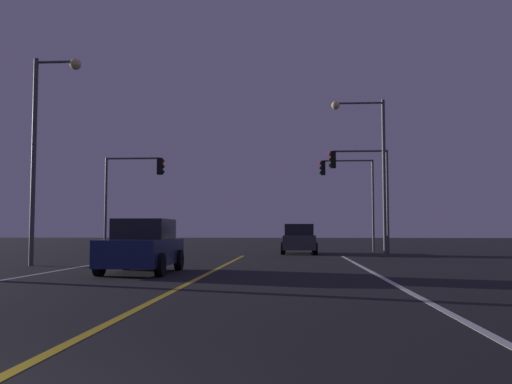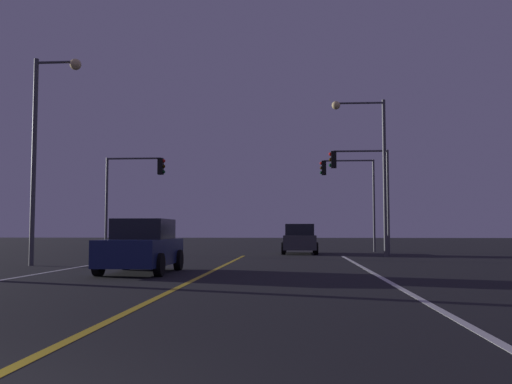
{
  "view_description": "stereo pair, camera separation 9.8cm",
  "coord_description": "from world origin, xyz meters",
  "px_view_note": "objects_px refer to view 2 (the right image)",
  "views": [
    {
      "loc": [
        2.66,
        -3.45,
        1.34
      ],
      "look_at": [
        1.09,
        20.14,
        2.94
      ],
      "focal_mm": 39.81,
      "sensor_mm": 36.0,
      "label": 1
    },
    {
      "loc": [
        2.76,
        -3.45,
        1.34
      ],
      "look_at": [
        1.09,
        20.14,
        2.94
      ],
      "focal_mm": 39.81,
      "sensor_mm": 36.0,
      "label": 2
    }
  ],
  "objects_px": {
    "traffic_light_near_left": "(135,182)",
    "street_lamp_left_mid": "(45,134)",
    "car_oncoming": "(142,247)",
    "traffic_light_far_right": "(348,183)",
    "car_ahead_far": "(300,239)",
    "street_lamp_right_far": "(372,156)",
    "traffic_light_near_right": "(360,177)"
  },
  "relations": [
    {
      "from": "traffic_light_near_left",
      "to": "street_lamp_left_mid",
      "type": "height_order",
      "value": "street_lamp_left_mid"
    },
    {
      "from": "car_oncoming",
      "to": "traffic_light_far_right",
      "type": "relative_size",
      "value": 0.74
    },
    {
      "from": "traffic_light_near_left",
      "to": "car_ahead_far",
      "type": "bearing_deg",
      "value": 14.59
    },
    {
      "from": "street_lamp_left_mid",
      "to": "street_lamp_right_far",
      "type": "bearing_deg",
      "value": 31.28
    },
    {
      "from": "traffic_light_near_left",
      "to": "street_lamp_left_mid",
      "type": "bearing_deg",
      "value": -94.89
    },
    {
      "from": "car_oncoming",
      "to": "street_lamp_right_far",
      "type": "relative_size",
      "value": 0.53
    },
    {
      "from": "car_oncoming",
      "to": "car_ahead_far",
      "type": "height_order",
      "value": "same"
    },
    {
      "from": "car_oncoming",
      "to": "traffic_light_near_right",
      "type": "relative_size",
      "value": 0.76
    },
    {
      "from": "car_ahead_far",
      "to": "traffic_light_near_right",
      "type": "height_order",
      "value": "traffic_light_near_right"
    },
    {
      "from": "traffic_light_near_left",
      "to": "street_lamp_right_far",
      "type": "xyz_separation_m",
      "value": [
        12.69,
        -1.28,
        1.16
      ]
    },
    {
      "from": "car_ahead_far",
      "to": "street_lamp_right_far",
      "type": "relative_size",
      "value": 0.53
    },
    {
      "from": "traffic_light_far_right",
      "to": "street_lamp_left_mid",
      "type": "bearing_deg",
      "value": 49.22
    },
    {
      "from": "traffic_light_near_right",
      "to": "traffic_light_near_left",
      "type": "bearing_deg",
      "value": 0.0
    },
    {
      "from": "car_ahead_far",
      "to": "traffic_light_far_right",
      "type": "height_order",
      "value": "traffic_light_far_right"
    },
    {
      "from": "car_ahead_far",
      "to": "street_lamp_left_mid",
      "type": "bearing_deg",
      "value": 140.3
    },
    {
      "from": "traffic_light_far_right",
      "to": "traffic_light_near_left",
      "type": "bearing_deg",
      "value": 24.42
    },
    {
      "from": "traffic_light_near_left",
      "to": "traffic_light_far_right",
      "type": "xyz_separation_m",
      "value": [
        12.12,
        5.5,
        0.31
      ]
    },
    {
      "from": "traffic_light_far_right",
      "to": "street_lamp_right_far",
      "type": "height_order",
      "value": "street_lamp_right_far"
    },
    {
      "from": "street_lamp_left_mid",
      "to": "street_lamp_right_far",
      "type": "height_order",
      "value": "street_lamp_right_far"
    },
    {
      "from": "car_oncoming",
      "to": "street_lamp_left_mid",
      "type": "xyz_separation_m",
      "value": [
        -4.76,
        3.23,
        4.22
      ]
    },
    {
      "from": "traffic_light_far_right",
      "to": "traffic_light_near_right",
      "type": "bearing_deg",
      "value": 91.13
    },
    {
      "from": "car_oncoming",
      "to": "traffic_light_far_right",
      "type": "xyz_separation_m",
      "value": [
        8.17,
        18.22,
        3.47
      ]
    },
    {
      "from": "traffic_light_near_right",
      "to": "street_lamp_right_far",
      "type": "height_order",
      "value": "street_lamp_right_far"
    },
    {
      "from": "car_ahead_far",
      "to": "traffic_light_near_left",
      "type": "relative_size",
      "value": 0.81
    },
    {
      "from": "traffic_light_far_right",
      "to": "street_lamp_left_mid",
      "type": "height_order",
      "value": "street_lamp_left_mid"
    },
    {
      "from": "car_oncoming",
      "to": "street_lamp_left_mid",
      "type": "height_order",
      "value": "street_lamp_left_mid"
    },
    {
      "from": "traffic_light_near_right",
      "to": "traffic_light_far_right",
      "type": "relative_size",
      "value": 0.97
    },
    {
      "from": "traffic_light_near_right",
      "to": "traffic_light_near_left",
      "type": "relative_size",
      "value": 1.05
    },
    {
      "from": "car_oncoming",
      "to": "traffic_light_near_left",
      "type": "distance_m",
      "value": 13.68
    },
    {
      "from": "traffic_light_far_right",
      "to": "street_lamp_right_far",
      "type": "xyz_separation_m",
      "value": [
        0.58,
        -6.78,
        0.85
      ]
    },
    {
      "from": "traffic_light_near_right",
      "to": "street_lamp_left_mid",
      "type": "height_order",
      "value": "street_lamp_left_mid"
    },
    {
      "from": "car_ahead_far",
      "to": "street_lamp_right_far",
      "type": "distance_m",
      "value": 6.74
    }
  ]
}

